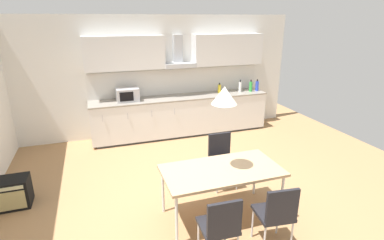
% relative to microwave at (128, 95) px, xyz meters
% --- Properties ---
extents(ground_plane, '(8.73, 8.76, 0.02)m').
position_rel_microwave_xyz_m(ground_plane, '(0.57, -2.59, -1.07)').
color(ground_plane, '#9E754C').
extents(wall_back, '(6.99, 0.10, 2.71)m').
position_rel_microwave_xyz_m(wall_back, '(0.57, 0.38, 0.30)').
color(wall_back, silver).
rests_on(wall_back, ground_plane).
extents(kitchen_counter, '(4.12, 0.68, 0.92)m').
position_rel_microwave_xyz_m(kitchen_counter, '(1.22, 0.00, -0.60)').
color(kitchen_counter, '#333333').
rests_on(kitchen_counter, ground_plane).
extents(backsplash_tile, '(4.10, 0.02, 0.58)m').
position_rel_microwave_xyz_m(backsplash_tile, '(1.22, 0.32, 0.15)').
color(backsplash_tile, silver).
rests_on(backsplash_tile, kitchen_counter).
extents(upper_wall_cabinets, '(4.10, 0.40, 0.71)m').
position_rel_microwave_xyz_m(upper_wall_cabinets, '(1.22, 0.16, 0.86)').
color(upper_wall_cabinets, silver).
extents(microwave, '(0.48, 0.35, 0.28)m').
position_rel_microwave_xyz_m(microwave, '(0.00, 0.00, 0.00)').
color(microwave, '#ADADB2').
rests_on(microwave, kitchen_counter).
extents(bottle_white, '(0.07, 0.07, 0.29)m').
position_rel_microwave_xyz_m(bottle_white, '(2.72, -0.01, -0.01)').
color(bottle_white, white).
rests_on(bottle_white, kitchen_counter).
extents(bottle_yellow, '(0.08, 0.08, 0.24)m').
position_rel_microwave_xyz_m(bottle_yellow, '(2.19, 0.05, -0.04)').
color(bottle_yellow, yellow).
rests_on(bottle_yellow, kitchen_counter).
extents(bottle_blue, '(0.08, 0.08, 0.29)m').
position_rel_microwave_xyz_m(bottle_blue, '(3.16, -0.04, -0.02)').
color(bottle_blue, blue).
rests_on(bottle_blue, kitchen_counter).
extents(bottle_green, '(0.08, 0.08, 0.29)m').
position_rel_microwave_xyz_m(bottle_green, '(2.98, -0.05, -0.02)').
color(bottle_green, green).
rests_on(bottle_green, kitchen_counter).
extents(dining_table, '(1.58, 0.82, 0.73)m').
position_rel_microwave_xyz_m(dining_table, '(0.82, -3.20, -0.37)').
color(dining_table, tan).
rests_on(dining_table, ground_plane).
extents(chair_near_left, '(0.42, 0.42, 0.87)m').
position_rel_microwave_xyz_m(chair_near_left, '(0.46, -3.99, -0.53)').
color(chair_near_left, black).
rests_on(chair_near_left, ground_plane).
extents(chair_far_right, '(0.40, 0.40, 0.87)m').
position_rel_microwave_xyz_m(chair_far_right, '(1.17, -2.41, -0.53)').
color(chair_far_right, black).
rests_on(chair_far_right, ground_plane).
extents(chair_near_right, '(0.44, 0.44, 0.87)m').
position_rel_microwave_xyz_m(chair_near_right, '(1.16, -3.99, -0.53)').
color(chair_near_right, black).
rests_on(chair_near_right, ground_plane).
extents(guitar_amp, '(0.52, 0.37, 0.44)m').
position_rel_microwave_xyz_m(guitar_amp, '(-1.99, -2.01, -0.84)').
color(guitar_amp, black).
rests_on(guitar_amp, ground_plane).
extents(pendant_lamp, '(0.32, 0.32, 0.22)m').
position_rel_microwave_xyz_m(pendant_lamp, '(0.82, -3.20, 0.68)').
color(pendant_lamp, silver).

